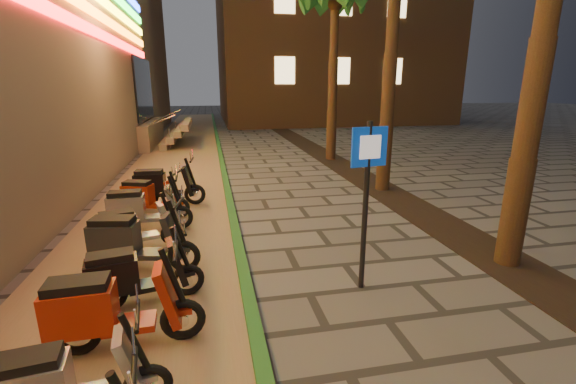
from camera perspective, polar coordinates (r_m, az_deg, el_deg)
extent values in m
plane|color=#474442|center=(4.56, 9.13, -25.21)|extent=(120.00, 120.00, 0.00)
cube|color=#8C7251|center=(13.60, -16.64, 2.23)|extent=(3.40, 60.00, 0.01)
cube|color=#235D23|center=(13.53, -9.48, 2.80)|extent=(0.18, 60.00, 0.10)
cube|color=black|center=(10.02, 18.55, -2.52)|extent=(1.20, 40.00, 0.02)
cube|color=black|center=(21.44, -20.55, 14.06)|extent=(0.08, 5.00, 3.00)
cube|color=gray|center=(21.96, -25.34, 7.79)|extent=(5.00, 6.00, 1.20)
cube|color=#FF1414|center=(9.85, -32.54, 22.20)|extent=(0.06, 26.00, 0.28)
cube|color=gray|center=(21.51, -17.38, 7.22)|extent=(0.35, 5.00, 0.30)
cube|color=gray|center=(21.44, -16.50, 8.07)|extent=(0.35, 5.00, 0.30)
cube|color=gray|center=(21.38, -15.62, 8.93)|extent=(0.35, 5.00, 0.30)
cube|color=gray|center=(21.33, -14.73, 9.79)|extent=(0.35, 5.00, 0.30)
cylinder|color=silver|center=(19.46, -19.37, 9.53)|extent=(2.09, 0.06, 0.81)
cylinder|color=silver|center=(23.42, -18.13, 10.49)|extent=(2.09, 0.06, 0.81)
cube|color=#E8C47F|center=(27.72, -0.47, 17.57)|extent=(1.40, 0.06, 1.80)
cube|color=#E8C47F|center=(28.75, 7.76, 17.36)|extent=(1.40, 0.06, 1.80)
cube|color=#E8C47F|center=(30.29, 15.25, 16.87)|extent=(1.40, 0.06, 1.80)
cube|color=#E8C47F|center=(29.27, 8.11, 26.19)|extent=(1.40, 0.06, 1.80)
cube|color=#E8C47F|center=(30.77, 15.90, 25.26)|extent=(1.40, 0.06, 1.80)
cylinder|color=#472D19|center=(7.17, 32.52, 11.23)|extent=(0.40, 0.40, 5.45)
cylinder|color=#472D19|center=(11.34, 14.68, 14.40)|extent=(0.40, 0.40, 5.70)
cylinder|color=#472D19|center=(15.99, 6.65, 15.38)|extent=(0.40, 0.40, 5.95)
sphere|color=#472D19|center=(16.27, 7.01, 25.92)|extent=(0.56, 0.56, 0.56)
cylinder|color=black|center=(5.65, 11.36, -2.45)|extent=(0.08, 0.08, 2.50)
cube|color=#0B3495|center=(5.43, 11.97, 6.56)|extent=(0.55, 0.12, 0.55)
cube|color=white|center=(5.41, 12.11, 6.52)|extent=(0.32, 0.07, 0.32)
cylinder|color=black|center=(3.08, -21.90, -23.65)|extent=(0.11, 0.55, 0.04)
cube|color=black|center=(4.12, -34.54, -20.07)|extent=(0.59, 0.36, 0.11)
cube|color=#AEACB5|center=(4.08, -22.33, -22.27)|extent=(0.28, 0.38, 0.63)
cylinder|color=black|center=(3.98, -21.66, -20.16)|extent=(0.25, 0.09, 0.66)
cylinder|color=black|center=(3.82, -21.40, -16.62)|extent=(0.11, 0.52, 0.04)
cube|color=#AEACB5|center=(4.19, -20.18, -24.29)|extent=(0.21, 0.15, 0.05)
torus|color=black|center=(5.18, -28.84, -17.96)|extent=(0.54, 0.13, 0.54)
cylinder|color=silver|center=(5.18, -28.84, -17.96)|extent=(0.15, 0.11, 0.14)
torus|color=black|center=(4.99, -15.29, -17.75)|extent=(0.54, 0.13, 0.54)
cylinder|color=silver|center=(4.99, -15.29, -17.75)|extent=(0.15, 0.11, 0.14)
cube|color=#9B210E|center=(5.03, -22.35, -17.58)|extent=(0.58, 0.38, 0.08)
cube|color=#9B210E|center=(5.01, -28.35, -15.08)|extent=(0.74, 0.42, 0.52)
cube|color=black|center=(4.87, -28.80, -12.02)|extent=(0.65, 0.36, 0.12)
cube|color=#9B210E|center=(4.82, -17.36, -14.32)|extent=(0.29, 0.43, 0.73)
cylinder|color=black|center=(4.72, -16.67, -12.09)|extent=(0.29, 0.09, 0.76)
cylinder|color=black|center=(4.58, -16.34, -8.38)|extent=(0.07, 0.60, 0.05)
cube|color=#9B210E|center=(4.93, -15.39, -16.54)|extent=(0.23, 0.15, 0.06)
torus|color=black|center=(5.88, -24.99, -13.66)|extent=(0.49, 0.19, 0.48)
cylinder|color=silver|center=(5.88, -24.99, -13.66)|extent=(0.15, 0.12, 0.13)
torus|color=black|center=(5.90, -14.63, -12.50)|extent=(0.49, 0.19, 0.48)
cylinder|color=silver|center=(5.90, -14.63, -12.50)|extent=(0.15, 0.12, 0.13)
cube|color=black|center=(5.85, -19.91, -12.82)|extent=(0.57, 0.42, 0.07)
cube|color=black|center=(5.75, -24.55, -11.22)|extent=(0.71, 0.48, 0.47)
cube|color=black|center=(5.64, -24.85, -8.76)|extent=(0.63, 0.41, 0.11)
cube|color=black|center=(5.75, -16.15, -9.87)|extent=(0.32, 0.42, 0.65)
cylinder|color=black|center=(5.68, -15.63, -8.09)|extent=(0.26, 0.12, 0.69)
cylinder|color=black|center=(5.58, -15.38, -5.22)|extent=(0.15, 0.54, 0.04)
cube|color=black|center=(5.85, -14.71, -11.53)|extent=(0.23, 0.17, 0.06)
torus|color=black|center=(6.98, -24.66, -8.68)|extent=(0.56, 0.20, 0.55)
cylinder|color=silver|center=(6.98, -24.66, -8.68)|extent=(0.16, 0.13, 0.15)
torus|color=black|center=(6.61, -15.16, -9.12)|extent=(0.56, 0.20, 0.55)
cylinder|color=silver|center=(6.61, -15.16, -9.12)|extent=(0.16, 0.13, 0.15)
cube|color=#232528|center=(6.76, -20.16, -8.59)|extent=(0.63, 0.45, 0.08)
cube|color=#232528|center=(6.84, -24.30, -6.38)|extent=(0.79, 0.52, 0.52)
cube|color=black|center=(6.74, -24.58, -3.97)|extent=(0.70, 0.45, 0.13)
cube|color=#232528|center=(6.51, -16.64, -6.21)|extent=(0.35, 0.46, 0.74)
cylinder|color=black|center=(6.42, -16.15, -4.48)|extent=(0.30, 0.12, 0.78)
cylinder|color=black|center=(6.30, -15.91, -1.61)|extent=(0.15, 0.61, 0.05)
cube|color=#232528|center=(6.56, -15.23, -8.11)|extent=(0.25, 0.19, 0.06)
torus|color=black|center=(7.61, -24.21, -6.94)|extent=(0.48, 0.23, 0.47)
cylinder|color=silver|center=(7.61, -24.21, -6.94)|extent=(0.15, 0.13, 0.13)
torus|color=black|center=(7.73, -16.65, -5.84)|extent=(0.48, 0.23, 0.47)
cylinder|color=silver|center=(7.73, -16.65, -5.84)|extent=(0.15, 0.13, 0.13)
cube|color=#B9B9BE|center=(7.64, -20.49, -6.16)|extent=(0.57, 0.45, 0.07)
cube|color=#B9B9BE|center=(7.52, -23.88, -4.99)|extent=(0.71, 0.52, 0.46)
cube|color=black|center=(7.44, -24.10, -3.08)|extent=(0.63, 0.45, 0.11)
cube|color=#B9B9BE|center=(7.61, -17.77, -3.80)|extent=(0.34, 0.42, 0.64)
cylinder|color=black|center=(7.56, -17.41, -2.43)|extent=(0.26, 0.14, 0.68)
cylinder|color=black|center=(7.49, -17.24, -0.25)|extent=(0.20, 0.52, 0.04)
cube|color=#B9B9BE|center=(7.70, -16.71, -5.08)|extent=(0.23, 0.18, 0.05)
torus|color=black|center=(8.64, -23.16, -4.04)|extent=(0.53, 0.12, 0.53)
cylinder|color=silver|center=(8.64, -23.16, -4.04)|extent=(0.14, 0.11, 0.14)
torus|color=black|center=(8.50, -15.64, -3.64)|extent=(0.53, 0.12, 0.53)
cylinder|color=silver|center=(8.50, -15.64, -3.64)|extent=(0.14, 0.11, 0.14)
cube|color=gray|center=(8.54, -19.52, -3.60)|extent=(0.57, 0.36, 0.08)
cube|color=gray|center=(8.54, -22.83, -2.16)|extent=(0.72, 0.41, 0.51)
cube|color=black|center=(8.46, -23.04, -0.26)|extent=(0.64, 0.34, 0.12)
cube|color=gray|center=(8.41, -16.76, -1.48)|extent=(0.28, 0.41, 0.71)
cylinder|color=black|center=(8.35, -16.39, -0.12)|extent=(0.28, 0.08, 0.75)
cylinder|color=black|center=(8.27, -16.21, 2.06)|extent=(0.06, 0.59, 0.04)
cube|color=gray|center=(8.47, -15.69, -2.86)|extent=(0.23, 0.15, 0.06)
torus|color=black|center=(9.69, -21.57, -1.93)|extent=(0.50, 0.24, 0.49)
cylinder|color=silver|center=(9.69, -21.57, -1.93)|extent=(0.15, 0.13, 0.13)
torus|color=black|center=(9.25, -15.75, -2.22)|extent=(0.50, 0.24, 0.49)
cylinder|color=silver|center=(9.25, -15.75, -2.22)|extent=(0.15, 0.13, 0.13)
cube|color=maroon|center=(9.45, -18.80, -1.85)|extent=(0.59, 0.46, 0.08)
cube|color=maroon|center=(9.58, -21.33, -0.39)|extent=(0.74, 0.54, 0.47)
cube|color=black|center=(9.52, -21.49, 1.20)|extent=(0.65, 0.47, 0.11)
cube|color=maroon|center=(9.21, -16.66, -0.27)|extent=(0.36, 0.44, 0.66)
cylinder|color=black|center=(9.14, -16.36, 0.85)|extent=(0.27, 0.14, 0.70)
cylinder|color=black|center=(9.05, -16.23, 2.70)|extent=(0.21, 0.53, 0.04)
cube|color=maroon|center=(9.22, -15.80, -1.54)|extent=(0.24, 0.19, 0.06)
torus|color=black|center=(10.38, -20.06, -0.53)|extent=(0.55, 0.15, 0.54)
cylinder|color=silver|center=(10.38, -20.06, -0.53)|extent=(0.15, 0.12, 0.15)
torus|color=black|center=(10.18, -13.63, -0.32)|extent=(0.55, 0.15, 0.54)
cylinder|color=silver|center=(10.18, -13.63, -0.32)|extent=(0.15, 0.12, 0.15)
cube|color=black|center=(10.25, -16.95, -0.20)|extent=(0.60, 0.40, 0.08)
cube|color=black|center=(10.29, -19.76, 1.11)|extent=(0.76, 0.45, 0.52)
cube|color=black|center=(10.22, -19.92, 2.76)|extent=(0.67, 0.38, 0.13)
cube|color=black|center=(10.11, -14.58, 1.59)|extent=(0.31, 0.44, 0.74)
cylinder|color=black|center=(10.05, -14.25, 2.77)|extent=(0.29, 0.09, 0.77)
cylinder|color=black|center=(9.98, -14.07, 4.65)|extent=(0.09, 0.61, 0.05)
cube|color=black|center=(10.14, -13.67, 0.36)|extent=(0.24, 0.16, 0.06)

